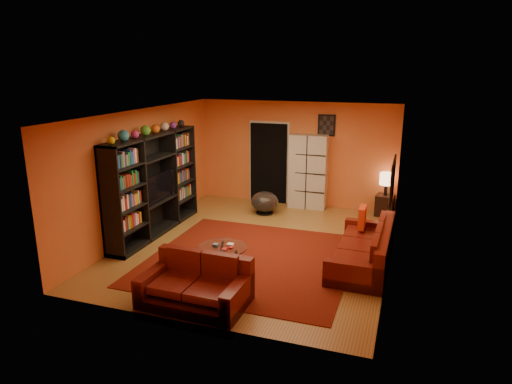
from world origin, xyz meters
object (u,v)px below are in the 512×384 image
(bowl_chair, at_px, (265,202))
(side_table, at_px, (385,205))
(loveseat, at_px, (197,284))
(table_lamp, at_px, (387,179))
(coffee_table, at_px, (222,249))
(entertainment_unit, at_px, (154,185))
(sofa, at_px, (367,250))
(tv, at_px, (157,186))
(storage_cabinet, at_px, (308,172))

(bowl_chair, bearing_deg, side_table, 15.99)
(loveseat, bearing_deg, table_lamp, -23.36)
(bowl_chair, distance_m, side_table, 2.84)
(side_table, bearing_deg, coffee_table, -121.22)
(loveseat, height_order, side_table, loveseat)
(entertainment_unit, distance_m, sofa, 4.49)
(coffee_table, distance_m, table_lamp, 4.75)
(loveseat, height_order, bowl_chair, loveseat)
(side_table, bearing_deg, tv, -148.56)
(side_table, distance_m, table_lamp, 0.63)
(entertainment_unit, xyz_separation_m, coffee_table, (2.08, -1.29, -0.66))
(sofa, xyz_separation_m, side_table, (0.11, 2.98, -0.03))
(table_lamp, bearing_deg, tv, -148.56)
(storage_cabinet, relative_size, bowl_chair, 2.79)
(tv, distance_m, side_table, 5.30)
(entertainment_unit, height_order, coffee_table, entertainment_unit)
(sofa, distance_m, side_table, 2.98)
(coffee_table, bearing_deg, bowl_chair, 94.99)
(entertainment_unit, bearing_deg, table_lamp, 31.29)
(entertainment_unit, relative_size, sofa, 1.29)
(sofa, height_order, loveseat, same)
(side_table, height_order, table_lamp, table_lamp)
(loveseat, relative_size, table_lamp, 2.96)
(entertainment_unit, distance_m, bowl_chair, 2.77)
(tv, relative_size, bowl_chair, 1.54)
(tv, distance_m, storage_cabinet, 3.81)
(coffee_table, relative_size, storage_cabinet, 0.47)
(storage_cabinet, bearing_deg, coffee_table, -99.99)
(loveseat, height_order, coffee_table, loveseat)
(side_table, bearing_deg, storage_cabinet, 178.48)
(entertainment_unit, bearing_deg, loveseat, -48.39)
(entertainment_unit, bearing_deg, storage_cabinet, 46.64)
(tv, bearing_deg, loveseat, -139.22)
(side_table, bearing_deg, sofa, -92.12)
(storage_cabinet, bearing_deg, bowl_chair, -137.74)
(coffee_table, bearing_deg, side_table, 58.78)
(loveseat, xyz_separation_m, side_table, (2.38, 5.17, -0.03))
(coffee_table, distance_m, bowl_chair, 3.27)
(sofa, relative_size, side_table, 4.65)
(sofa, bearing_deg, side_table, 88.89)
(tv, relative_size, coffee_table, 1.17)
(side_table, bearing_deg, bowl_chair, -164.01)
(loveseat, bearing_deg, entertainment_unit, 42.99)
(entertainment_unit, relative_size, tv, 2.97)
(bowl_chair, bearing_deg, coffee_table, -85.01)
(tv, bearing_deg, sofa, -93.16)
(sofa, bearing_deg, tv, 177.84)
(loveseat, xyz_separation_m, table_lamp, (2.38, 5.17, 0.60))
(entertainment_unit, xyz_separation_m, storage_cabinet, (2.64, 2.80, -0.14))
(loveseat, xyz_separation_m, storage_cabinet, (0.50, 5.22, 0.63))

